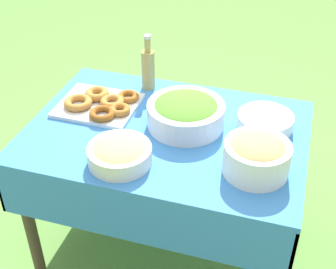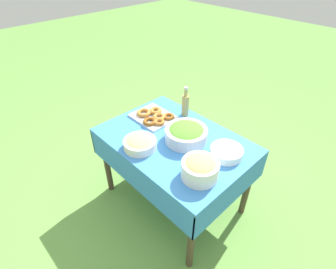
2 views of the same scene
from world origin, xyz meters
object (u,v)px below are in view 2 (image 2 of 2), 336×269
Objects in this scene: salad_bowl at (186,133)px; bread_bowl at (200,168)px; donut_platter at (154,116)px; plate_stack at (226,152)px; olive_oil_bottle at (185,104)px; pasta_bowl at (140,143)px.

bread_bowl is (0.31, -0.21, 0.01)m from salad_bowl.
bread_bowl reaches higher than donut_platter.
bread_bowl is (0.70, -0.23, 0.05)m from donut_platter.
salad_bowl is at bearing -2.98° from donut_platter.
plate_stack is 0.58m from olive_oil_bottle.
salad_bowl is 0.90× the size of donut_platter.
pasta_bowl is at bearing -169.18° from bread_bowl.
plate_stack is (0.31, 0.07, -0.03)m from salad_bowl.
plate_stack is at bearing 13.33° from salad_bowl.
salad_bowl is 1.21× the size of olive_oil_bottle.
salad_bowl is at bearing -45.42° from olive_oil_bottle.
pasta_bowl is 0.61m from plate_stack.
plate_stack is 0.86× the size of olive_oil_bottle.
olive_oil_bottle is at bearing 58.38° from donut_platter.
salad_bowl is 0.34m from pasta_bowl.
salad_bowl is 1.40× the size of plate_stack.
donut_platter is at bearing -175.57° from plate_stack.
olive_oil_bottle is at bearing 98.11° from pasta_bowl.
pasta_bowl reaches higher than donut_platter.
olive_oil_bottle reaches higher than pasta_bowl.
donut_platter is at bearing 177.02° from salad_bowl.
salad_bowl is 0.38m from bread_bowl.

